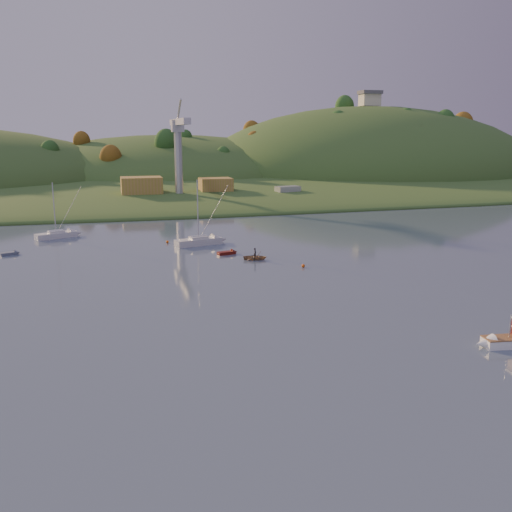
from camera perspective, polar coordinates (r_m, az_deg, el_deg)
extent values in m
plane|color=#37465A|center=(46.04, 10.80, -13.10)|extent=(500.00, 500.00, 0.00)
cube|color=#2C5522|center=(268.52, -11.25, 8.00)|extent=(620.00, 220.00, 1.50)
ellipsoid|color=#2C5522|center=(203.96, -9.90, 6.72)|extent=(640.00, 150.00, 7.00)
ellipsoid|color=#2C5522|center=(249.59, -8.60, 7.78)|extent=(140.00, 120.00, 36.00)
ellipsoid|color=#2C5522|center=(259.28, 10.99, 7.86)|extent=(150.00, 130.00, 60.00)
cube|color=beige|center=(258.85, 11.30, 15.05)|extent=(8.00, 6.00, 5.00)
cube|color=#595960|center=(259.03, 11.33, 15.75)|extent=(9.00, 7.00, 1.50)
cube|color=slate|center=(161.97, -6.68, 5.80)|extent=(42.00, 16.00, 2.40)
cube|color=olive|center=(161.19, -11.37, 6.90)|extent=(11.00, 8.00, 4.80)
cube|color=olive|center=(164.96, -4.05, 7.09)|extent=(9.00, 7.00, 4.00)
cylinder|color=#B7B7BC|center=(158.73, -7.75, 9.34)|extent=(2.20, 2.20, 18.00)
cube|color=#B7B7BC|center=(158.52, -7.85, 12.77)|extent=(3.20, 3.20, 3.20)
cube|color=#B7B7BC|center=(149.61, -7.40, 13.19)|extent=(1.80, 18.00, 1.60)
cube|color=#B7B7BC|center=(163.48, -8.10, 13.10)|extent=(1.80, 10.00, 1.60)
cube|color=white|center=(58.57, 23.94, -7.87)|extent=(4.93, 2.26, 0.86)
cone|color=white|center=(57.36, 21.90, -8.11)|extent=(1.86, 1.90, 1.72)
cube|color=brown|center=(58.43, 23.97, -7.45)|extent=(4.94, 2.31, 0.11)
cylinder|color=silver|center=(58.07, 24.07, -6.41)|extent=(0.10, 0.10, 2.29)
cube|color=silver|center=(113.01, -19.35, 1.97)|extent=(7.75, 5.09, 1.03)
cube|color=silver|center=(112.92, -19.37, 2.25)|extent=(3.25, 2.68, 0.65)
cylinder|color=silver|center=(112.25, -19.54, 4.57)|extent=(0.18, 0.18, 9.35)
cylinder|color=silver|center=(112.88, -19.38, 2.37)|extent=(2.78, 1.32, 0.12)
cylinder|color=silver|center=(112.86, -19.38, 2.42)|extent=(2.54, 1.39, 0.36)
cube|color=silver|center=(100.63, -5.77, 1.43)|extent=(8.59, 4.43, 1.13)
cube|color=silver|center=(100.51, -5.78, 1.77)|extent=(3.45, 2.56, 0.72)
cylinder|color=silver|center=(99.70, -5.85, 4.65)|extent=(0.18, 0.18, 10.29)
cylinder|color=silver|center=(100.47, -5.79, 1.91)|extent=(3.22, 0.93, 0.12)
cylinder|color=silver|center=(100.45, -5.79, 1.97)|extent=(2.88, 1.06, 0.36)
imported|color=#937351|center=(88.75, -0.09, -0.12)|extent=(4.21, 3.46, 0.76)
imported|color=black|center=(88.66, -0.09, 0.14)|extent=(0.52, 0.66, 1.60)
cube|color=#58120C|center=(92.65, -2.99, 0.31)|extent=(3.11, 1.76, 0.49)
cone|color=#58120C|center=(93.25, -2.17, 0.40)|extent=(1.25, 1.36, 1.17)
cube|color=slate|center=(100.37, -23.48, 0.22)|extent=(2.71, 1.79, 0.45)
cone|color=slate|center=(100.56, -22.78, 0.30)|extent=(1.16, 1.31, 1.10)
cube|color=slate|center=(164.55, 3.19, 5.91)|extent=(16.89, 9.00, 2.06)
cube|color=#B7B7BC|center=(164.36, 3.19, 6.51)|extent=(7.44, 4.82, 2.75)
sphere|color=#E2530B|center=(84.01, 4.75, -0.98)|extent=(0.50, 0.50, 0.50)
sphere|color=#E2530B|center=(103.03, -8.86, 1.42)|extent=(0.50, 0.50, 0.50)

